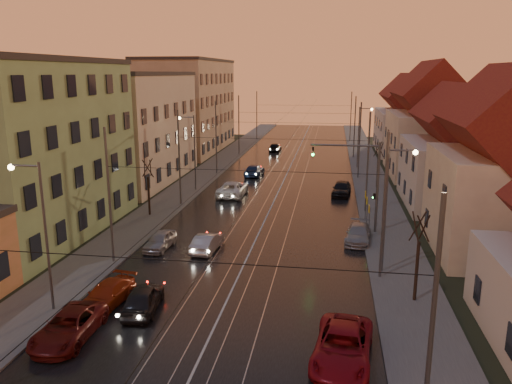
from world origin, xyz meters
The scene contains 45 objects.
ground centered at (0.00, 0.00, 0.00)m, with size 160.00×160.00×0.00m, color black.
road centered at (0.00, 40.00, 0.02)m, with size 16.00×120.00×0.04m, color black.
sidewalk_left centered at (-10.00, 40.00, 0.07)m, with size 4.00×120.00×0.15m, color #4C4C4C.
sidewalk_right centered at (10.00, 40.00, 0.07)m, with size 4.00×120.00×0.15m, color #4C4C4C.
tram_rail_0 centered at (-2.20, 40.00, 0.06)m, with size 0.06×120.00×0.03m, color gray.
tram_rail_1 centered at (-0.77, 40.00, 0.06)m, with size 0.06×120.00×0.03m, color gray.
tram_rail_2 centered at (0.77, 40.00, 0.06)m, with size 0.06×120.00×0.03m, color gray.
tram_rail_3 centered at (2.20, 40.00, 0.06)m, with size 0.06×120.00×0.03m, color gray.
apartment_left_1 centered at (-17.50, 14.00, 6.50)m, with size 10.00×18.00×13.00m, color #6B8A58.
apartment_left_2 centered at (-17.50, 34.00, 6.00)m, with size 10.00×20.00×12.00m, color #BDAB92.
apartment_left_3 centered at (-17.50, 58.00, 7.00)m, with size 10.00×24.00×14.00m, color #967F61.
house_right_1 centered at (17.00, 15.00, 5.45)m, with size 8.67×10.20×10.80m.
house_right_2 centered at (17.00, 28.00, 4.64)m, with size 9.18×12.24×9.20m.
house_right_3 centered at (17.00, 43.00, 5.80)m, with size 9.18×14.28×11.50m.
house_right_4 centered at (17.00, 61.00, 5.05)m, with size 9.18×16.32×10.00m.
catenary_pole_r_0 centered at (8.60, -6.00, 4.50)m, with size 0.16×0.16×9.00m, color #595B60.
catenary_pole_l_1 centered at (-8.60, 9.00, 4.50)m, with size 0.16×0.16×9.00m, color #595B60.
catenary_pole_r_1 centered at (8.60, 9.00, 4.50)m, with size 0.16×0.16×9.00m, color #595B60.
catenary_pole_l_2 centered at (-8.60, 24.00, 4.50)m, with size 0.16×0.16×9.00m, color #595B60.
catenary_pole_r_2 centered at (8.60, 24.00, 4.50)m, with size 0.16×0.16×9.00m, color #595B60.
catenary_pole_l_3 centered at (-8.60, 39.00, 4.50)m, with size 0.16×0.16×9.00m, color #595B60.
catenary_pole_r_3 centered at (8.60, 39.00, 4.50)m, with size 0.16×0.16×9.00m, color #595B60.
catenary_pole_l_4 centered at (-8.60, 54.00, 4.50)m, with size 0.16×0.16×9.00m, color #595B60.
catenary_pole_r_4 centered at (8.60, 54.00, 4.50)m, with size 0.16×0.16×9.00m, color #595B60.
catenary_pole_l_5 centered at (-8.60, 72.00, 4.50)m, with size 0.16×0.16×9.00m, color #595B60.
catenary_pole_r_5 centered at (8.60, 72.00, 4.50)m, with size 0.16×0.16×9.00m, color #595B60.
street_lamp_0 centered at (-9.10, 2.00, 4.89)m, with size 1.75×0.32×8.00m.
street_lamp_1 centered at (9.10, 10.00, 4.89)m, with size 1.75×0.32×8.00m.
street_lamp_2 centered at (-9.10, 30.00, 4.89)m, with size 1.75×0.32×8.00m.
street_lamp_3 centered at (9.10, 46.00, 4.89)m, with size 1.75×0.32×8.00m.
traffic_light_mast centered at (7.99, 18.00, 4.60)m, with size 5.30×0.32×7.20m.
bare_tree_0 centered at (-10.20, 20.00, 2.49)m, with size 1.09×1.09×5.11m.
bare_tree_1 centered at (10.20, 6.00, 2.49)m, with size 1.09×1.09×5.11m.
bare_tree_2 centered at (10.40, 34.00, 2.49)m, with size 1.09×1.09×5.11m.
driving_car_0 centered at (-4.14, 2.79, 0.69)m, with size 1.63×4.05×1.38m, color black.
driving_car_1 centered at (-3.02, 12.18, 0.64)m, with size 1.35×3.86×1.27m, color #ACACB1.
driving_car_2 centered at (-4.43, 28.24, 0.77)m, with size 2.55×5.54×1.54m, color silver.
driving_car_3 centered at (-3.85, 38.78, 0.68)m, with size 1.89×4.66×1.35m, color navy.
driving_car_4 centered at (-3.55, 58.35, 0.70)m, with size 1.66×4.12×1.40m, color black.
parked_left_1 centered at (-6.51, -0.53, 0.65)m, with size 2.17×4.70×1.31m, color #4F0F0D.
parked_left_2 centered at (-6.31, 3.11, 0.61)m, with size 1.71×4.20×1.22m, color maroon.
parked_left_3 centered at (-6.48, 12.11, 0.62)m, with size 1.46×3.64×1.24m, color #A0A0A5.
parked_right_0 centered at (6.20, -0.48, 0.73)m, with size 2.44×5.29×1.47m, color maroon.
parked_right_1 centered at (7.59, 15.79, 0.62)m, with size 1.75×4.30×1.25m, color #9B9BA0.
parked_right_2 centered at (6.54, 30.25, 0.74)m, with size 1.75×4.34×1.48m, color black.
Camera 1 is at (5.44, -20.24, 12.27)m, focal length 35.00 mm.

